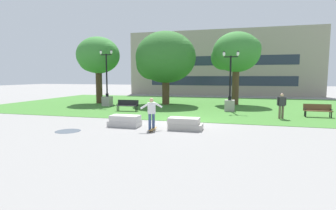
{
  "coord_description": "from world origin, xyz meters",
  "views": [
    {
      "loc": [
        3.38,
        -16.01,
        2.85
      ],
      "look_at": [
        -0.52,
        -1.4,
        1.2
      ],
      "focal_mm": 28.0,
      "sensor_mm": 36.0,
      "label": 1
    }
  ],
  "objects_px": {
    "person_skateboarder": "(152,112)",
    "lamp_post_right": "(107,95)",
    "skateboard": "(153,129)",
    "concrete_block_center": "(125,121)",
    "lamp_post_center": "(230,99)",
    "concrete_block_left": "(185,124)",
    "person_bystander_near_lawn": "(282,104)",
    "park_bench_near_left": "(128,105)",
    "park_bench_near_right": "(318,110)"
  },
  "relations": [
    {
      "from": "concrete_block_center",
      "to": "park_bench_near_left",
      "type": "xyz_separation_m",
      "value": [
        -2.55,
        6.18,
        0.23
      ]
    },
    {
      "from": "concrete_block_center",
      "to": "person_bystander_near_lawn",
      "type": "xyz_separation_m",
      "value": [
        9.08,
        5.12,
        0.68
      ]
    },
    {
      "from": "concrete_block_center",
      "to": "skateboard",
      "type": "bearing_deg",
      "value": -23.15
    },
    {
      "from": "lamp_post_center",
      "to": "park_bench_near_right",
      "type": "bearing_deg",
      "value": -16.16
    },
    {
      "from": "lamp_post_center",
      "to": "skateboard",
      "type": "bearing_deg",
      "value": -111.69
    },
    {
      "from": "lamp_post_center",
      "to": "concrete_block_center",
      "type": "bearing_deg",
      "value": -123.81
    },
    {
      "from": "skateboard",
      "to": "concrete_block_left",
      "type": "bearing_deg",
      "value": 27.97
    },
    {
      "from": "person_skateboarder",
      "to": "skateboard",
      "type": "height_order",
      "value": "person_skateboarder"
    },
    {
      "from": "concrete_block_center",
      "to": "person_skateboarder",
      "type": "distance_m",
      "value": 1.96
    },
    {
      "from": "lamp_post_right",
      "to": "concrete_block_center",
      "type": "bearing_deg",
      "value": -56.92
    },
    {
      "from": "skateboard",
      "to": "lamp_post_center",
      "type": "height_order",
      "value": "lamp_post_center"
    },
    {
      "from": "park_bench_near_right",
      "to": "concrete_block_left",
      "type": "bearing_deg",
      "value": -141.04
    },
    {
      "from": "skateboard",
      "to": "person_bystander_near_lawn",
      "type": "height_order",
      "value": "person_bystander_near_lawn"
    },
    {
      "from": "park_bench_near_right",
      "to": "lamp_post_right",
      "type": "distance_m",
      "value": 17.84
    },
    {
      "from": "concrete_block_center",
      "to": "lamp_post_right",
      "type": "bearing_deg",
      "value": 123.08
    },
    {
      "from": "lamp_post_center",
      "to": "person_bystander_near_lawn",
      "type": "bearing_deg",
      "value": -42.89
    },
    {
      "from": "lamp_post_right",
      "to": "park_bench_near_right",
      "type": "bearing_deg",
      "value": -8.31
    },
    {
      "from": "concrete_block_center",
      "to": "lamp_post_center",
      "type": "relative_size",
      "value": 0.37
    },
    {
      "from": "park_bench_near_right",
      "to": "concrete_block_center",
      "type": "bearing_deg",
      "value": -150.5
    },
    {
      "from": "skateboard",
      "to": "lamp_post_right",
      "type": "relative_size",
      "value": 0.19
    },
    {
      "from": "person_skateboarder",
      "to": "person_bystander_near_lawn",
      "type": "xyz_separation_m",
      "value": [
        7.3,
        5.6,
        0.01
      ]
    },
    {
      "from": "person_skateboarder",
      "to": "lamp_post_right",
      "type": "relative_size",
      "value": 0.32
    },
    {
      "from": "lamp_post_right",
      "to": "person_bystander_near_lawn",
      "type": "distance_m",
      "value": 15.59
    },
    {
      "from": "lamp_post_center",
      "to": "lamp_post_right",
      "type": "height_order",
      "value": "lamp_post_right"
    },
    {
      "from": "lamp_post_right",
      "to": "person_bystander_near_lawn",
      "type": "xyz_separation_m",
      "value": [
        15.05,
        -4.05,
        -0.12
      ]
    },
    {
      "from": "person_skateboarder",
      "to": "person_bystander_near_lawn",
      "type": "distance_m",
      "value": 9.2
    },
    {
      "from": "concrete_block_center",
      "to": "concrete_block_left",
      "type": "distance_m",
      "value": 3.51
    },
    {
      "from": "person_bystander_near_lawn",
      "to": "lamp_post_center",
      "type": "bearing_deg",
      "value": 137.11
    },
    {
      "from": "person_bystander_near_lawn",
      "to": "park_bench_near_right",
      "type": "bearing_deg",
      "value": 29.68
    },
    {
      "from": "park_bench_near_right",
      "to": "person_bystander_near_lawn",
      "type": "height_order",
      "value": "person_bystander_near_lawn"
    },
    {
      "from": "lamp_post_right",
      "to": "skateboard",
      "type": "bearing_deg",
      "value": -51.64
    },
    {
      "from": "lamp_post_center",
      "to": "park_bench_near_left",
      "type": "bearing_deg",
      "value": -165.06
    },
    {
      "from": "concrete_block_left",
      "to": "person_bystander_near_lawn",
      "type": "xyz_separation_m",
      "value": [
        5.57,
        5.12,
        0.68
      ]
    },
    {
      "from": "park_bench_near_left",
      "to": "lamp_post_right",
      "type": "distance_m",
      "value": 4.58
    },
    {
      "from": "concrete_block_left",
      "to": "park_bench_near_right",
      "type": "relative_size",
      "value": 1.02
    },
    {
      "from": "park_bench_near_left",
      "to": "park_bench_near_right",
      "type": "height_order",
      "value": "same"
    },
    {
      "from": "concrete_block_left",
      "to": "person_skateboarder",
      "type": "height_order",
      "value": "person_skateboarder"
    },
    {
      "from": "concrete_block_center",
      "to": "lamp_post_center",
      "type": "bearing_deg",
      "value": 56.19
    },
    {
      "from": "skateboard",
      "to": "park_bench_near_right",
      "type": "distance_m",
      "value": 12.24
    },
    {
      "from": "concrete_block_center",
      "to": "person_skateboarder",
      "type": "xyz_separation_m",
      "value": [
        1.78,
        -0.48,
        0.67
      ]
    },
    {
      "from": "person_skateboarder",
      "to": "lamp_post_right",
      "type": "height_order",
      "value": "lamp_post_right"
    },
    {
      "from": "park_bench_near_left",
      "to": "lamp_post_center",
      "type": "bearing_deg",
      "value": 14.94
    },
    {
      "from": "lamp_post_center",
      "to": "lamp_post_right",
      "type": "bearing_deg",
      "value": 175.96
    },
    {
      "from": "concrete_block_center",
      "to": "lamp_post_right",
      "type": "height_order",
      "value": "lamp_post_right"
    },
    {
      "from": "concrete_block_left",
      "to": "person_bystander_near_lawn",
      "type": "relative_size",
      "value": 1.07
    },
    {
      "from": "concrete_block_center",
      "to": "skateboard",
      "type": "relative_size",
      "value": 1.76
    },
    {
      "from": "person_skateboarder",
      "to": "park_bench_near_right",
      "type": "xyz_separation_m",
      "value": [
        9.89,
        7.08,
        -0.44
      ]
    },
    {
      "from": "concrete_block_center",
      "to": "skateboard",
      "type": "distance_m",
      "value": 2.12
    },
    {
      "from": "park_bench_near_left",
      "to": "lamp_post_right",
      "type": "bearing_deg",
      "value": 138.89
    },
    {
      "from": "person_skateboarder",
      "to": "person_bystander_near_lawn",
      "type": "relative_size",
      "value": 1.0
    }
  ]
}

